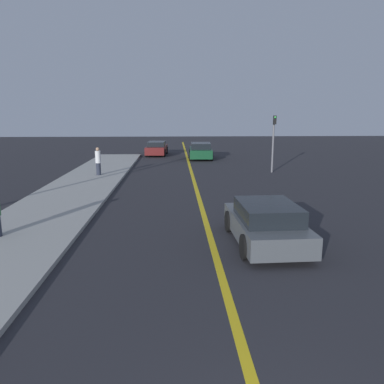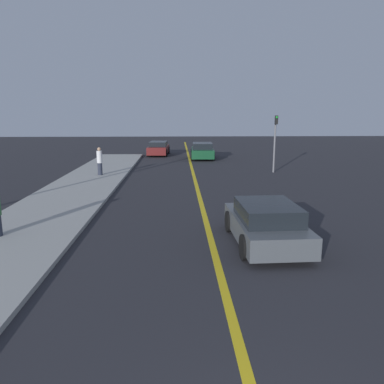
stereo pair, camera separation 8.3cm
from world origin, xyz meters
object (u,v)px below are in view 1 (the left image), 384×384
car_far_distant (157,148)px  car_ahead_center (201,151)px  pedestrian_mid_group (98,161)px  car_near_right_lane (266,224)px  traffic_light (273,137)px

car_far_distant → car_ahead_center: bearing=-34.1°
car_far_distant → pedestrian_mid_group: 12.33m
pedestrian_mid_group → car_far_distant: bearing=76.0°
car_ahead_center → car_far_distant: size_ratio=1.00×
car_ahead_center → pedestrian_mid_group: (-6.85, -9.03, 0.32)m
car_near_right_lane → traffic_light: (3.71, 13.55, 1.66)m
car_near_right_lane → car_far_distant: 24.55m
car_far_distant → traffic_light: size_ratio=1.18×
pedestrian_mid_group → car_ahead_center: bearing=52.8°
car_near_right_lane → traffic_light: 14.14m
traffic_light → car_near_right_lane: bearing=-105.3°
car_near_right_lane → car_far_distant: (-4.35, 24.17, -0.00)m
car_ahead_center → car_far_distant: (-3.87, 2.94, -0.04)m
car_ahead_center → car_far_distant: bearing=145.0°
traffic_light → car_ahead_center: bearing=118.6°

